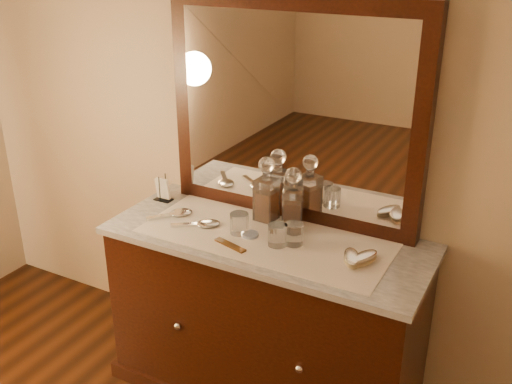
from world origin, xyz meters
TOP-DOWN VIEW (x-y plane):
  - dresser_cabinet at (0.00, 1.96)m, footprint 1.40×0.55m
  - dresser_plinth at (0.00, 1.96)m, footprint 1.46×0.59m
  - knob_left at (-0.30, 1.67)m, footprint 0.04×0.04m
  - knob_right at (0.30, 1.67)m, footprint 0.04×0.04m
  - marble_top at (0.00, 1.96)m, footprint 1.44×0.59m
  - mirror_frame at (0.00, 2.20)m, footprint 1.20×0.08m
  - mirror_glass at (0.00, 2.17)m, footprint 1.06×0.01m
  - lace_runner at (0.00, 1.94)m, footprint 1.10×0.45m
  - pin_dish at (-0.06, 1.92)m, footprint 0.08×0.08m
  - comb at (-0.09, 1.80)m, footprint 0.17×0.08m
  - napkin_rack at (-0.63, 2.05)m, footprint 0.09×0.06m
  - decanter_left at (-0.08, 2.10)m, footprint 0.10×0.10m
  - decanter_right at (0.07, 2.07)m, footprint 0.11×0.11m
  - brush_near at (0.41, 1.91)m, footprint 0.12×0.16m
  - brush_far at (0.45, 1.93)m, footprint 0.11×0.16m
  - hand_mirror_outer at (-0.47, 1.94)m, footprint 0.18×0.21m
  - hand_mirror_inner at (-0.30, 1.91)m, footprint 0.22×0.17m
  - tumblers at (0.03, 1.92)m, footprint 0.34×0.12m

SIDE VIEW (x-z plane):
  - dresser_plinth at x=0.00m, z-range 0.00..0.08m
  - dresser_cabinet at x=0.00m, z-range 0.00..0.82m
  - knob_left at x=-0.30m, z-range 0.43..0.47m
  - knob_right at x=0.30m, z-range 0.43..0.47m
  - marble_top at x=0.00m, z-range 0.82..0.85m
  - lace_runner at x=0.00m, z-range 0.85..0.85m
  - comb at x=-0.09m, z-range 0.85..0.86m
  - pin_dish at x=-0.06m, z-range 0.85..0.87m
  - hand_mirror_outer at x=-0.47m, z-range 0.85..0.87m
  - hand_mirror_inner at x=-0.30m, z-range 0.85..0.87m
  - brush_near at x=0.41m, z-range 0.85..0.89m
  - brush_far at x=0.45m, z-range 0.85..0.89m
  - tumblers at x=0.03m, z-range 0.85..0.95m
  - napkin_rack at x=-0.63m, z-range 0.84..0.97m
  - decanter_right at x=0.07m, z-range 0.82..1.11m
  - decanter_left at x=-0.08m, z-range 0.82..1.12m
  - mirror_frame at x=0.00m, z-range 0.85..1.85m
  - mirror_glass at x=0.00m, z-range 0.92..1.78m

